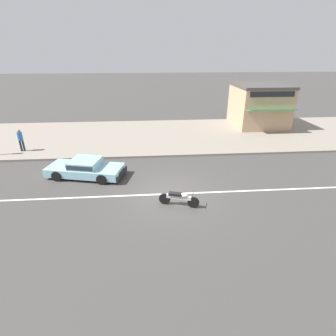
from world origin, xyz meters
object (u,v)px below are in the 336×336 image
Objects in this scene: motorcycle_2 at (179,198)px; pedestrian_near_clock at (20,138)px; sedan_pale_blue_1 at (86,168)px; shopfront_corner_warung at (259,105)px.

motorcycle_2 is 13.26m from pedestrian_near_clock.
shopfront_corner_warung is (14.40, 10.02, 1.55)m from sedan_pale_blue_1.
shopfront_corner_warung is at bearing 15.99° from pedestrian_near_clock.
motorcycle_2 is 1.16× the size of pedestrian_near_clock.
motorcycle_2 is at bearing -37.28° from pedestrian_near_clock.
pedestrian_near_clock is (-10.54, 8.02, 0.68)m from motorcycle_2.
motorcycle_2 is (5.13, -3.68, -0.11)m from sedan_pale_blue_1.
pedestrian_near_clock is at bearing -164.01° from shopfront_corner_warung.
sedan_pale_blue_1 is at bearing 144.37° from motorcycle_2.
shopfront_corner_warung reaches higher than pedestrian_near_clock.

